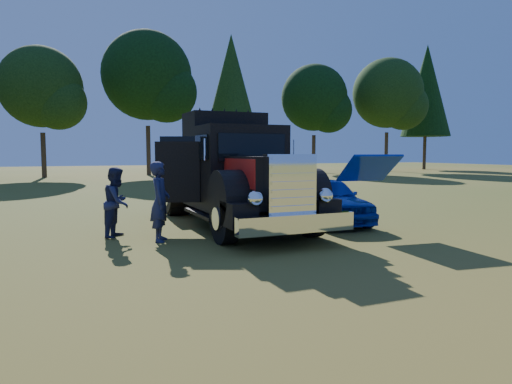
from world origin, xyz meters
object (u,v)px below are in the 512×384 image
object	(u,v)px
diamond_t_truck	(236,178)
hotrod_coupe	(325,199)
spectator_near	(160,202)
spectator_far	(117,202)

from	to	relation	value
diamond_t_truck	hotrod_coupe	xyz separation A→B (m)	(2.50, -0.34, -0.63)
diamond_t_truck	spectator_near	size ratio (longest dim) A/B	4.12
hotrod_coupe	spectator_far	bearing A→B (deg)	179.79
diamond_t_truck	spectator_far	size ratio (longest dim) A/B	4.48
hotrod_coupe	spectator_near	bearing A→B (deg)	-169.25
spectator_near	spectator_far	world-z (taller)	spectator_near
spectator_near	spectator_far	xyz separation A→B (m)	(-0.80, 0.92, -0.07)
spectator_near	hotrod_coupe	bearing A→B (deg)	-60.58
diamond_t_truck	hotrod_coupe	distance (m)	2.60
spectator_far	diamond_t_truck	bearing A→B (deg)	-54.85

